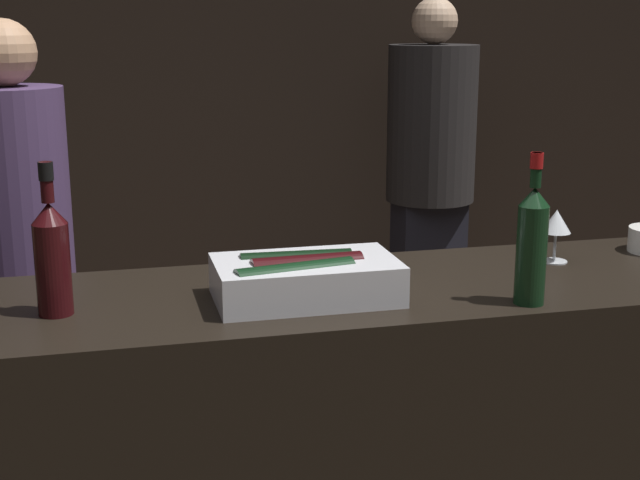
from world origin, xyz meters
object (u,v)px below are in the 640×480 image
object	(u,v)px
red_wine_bottle_burgundy	(532,242)
red_wine_bottle_black_foil	(52,254)
person_blond_tee	(430,166)
ice_bin_with_bottles	(304,277)
person_in_hoodie	(19,245)
wine_glass	(556,223)

from	to	relation	value
red_wine_bottle_burgundy	red_wine_bottle_black_foil	xyz separation A→B (m)	(-1.09, 0.19, -0.01)
red_wine_bottle_black_foil	person_blond_tee	size ratio (longest dim) A/B	0.21
person_blond_tee	ice_bin_with_bottles	bearing A→B (deg)	-167.39
red_wine_bottle_burgundy	person_blond_tee	size ratio (longest dim) A/B	0.21
ice_bin_with_bottles	person_in_hoodie	xyz separation A→B (m)	(-0.74, 0.96, -0.11)
ice_bin_with_bottles	person_in_hoodie	distance (m)	1.22
red_wine_bottle_burgundy	person_blond_tee	bearing A→B (deg)	75.60
red_wine_bottle_burgundy	person_in_hoodie	distance (m)	1.69
red_wine_bottle_black_foil	person_blond_tee	world-z (taller)	person_blond_tee
ice_bin_with_bottles	red_wine_bottle_black_foil	distance (m)	0.59
red_wine_bottle_black_foil	person_in_hoodie	xyz separation A→B (m)	(-0.16, 0.93, -0.20)
ice_bin_with_bottles	person_in_hoodie	size ratio (longest dim) A/B	0.27
red_wine_bottle_black_foil	person_in_hoodie	bearing A→B (deg)	99.66
ice_bin_with_bottles	wine_glass	bearing A→B (deg)	12.44
ice_bin_with_bottles	red_wine_bottle_burgundy	bearing A→B (deg)	-16.96
wine_glass	person_blond_tee	distance (m)	1.76
red_wine_bottle_burgundy	person_in_hoodie	xyz separation A→B (m)	(-1.25, 1.12, -0.21)
ice_bin_with_bottles	person_blond_tee	size ratio (longest dim) A/B	0.26
wine_glass	red_wine_bottle_black_foil	xyz separation A→B (m)	(-1.33, -0.14, 0.03)
wine_glass	person_blond_tee	world-z (taller)	person_blond_tee
ice_bin_with_bottles	red_wine_bottle_black_foil	xyz separation A→B (m)	(-0.58, 0.03, 0.09)
red_wine_bottle_burgundy	red_wine_bottle_black_foil	size ratio (longest dim) A/B	1.02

